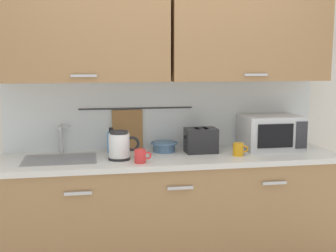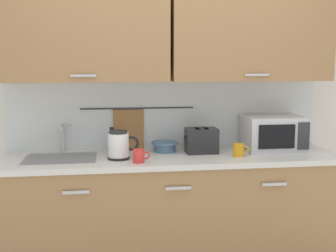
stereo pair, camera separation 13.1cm
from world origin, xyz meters
name	(u,v)px [view 1 (the left image)]	position (x,y,z in m)	size (l,w,h in m)	color
counter_unit	(170,212)	(-0.01, 0.30, 0.46)	(2.53, 0.64, 0.90)	#997047
back_wall_assembly	(166,71)	(0.00, 0.53, 1.52)	(3.70, 0.41, 2.50)	silver
sink_faucet	(61,135)	(-0.82, 0.53, 1.04)	(0.09, 0.17, 0.22)	#B2B5BA
microwave	(271,132)	(0.83, 0.41, 1.04)	(0.46, 0.35, 0.27)	silver
electric_kettle	(120,146)	(-0.39, 0.24, 1.00)	(0.23, 0.16, 0.21)	black
dish_soap_bottle	(111,142)	(-0.44, 0.48, 0.99)	(0.06, 0.06, 0.20)	#3F8CD8
mug_near_sink	(141,156)	(-0.26, 0.11, 0.95)	(0.12, 0.08, 0.09)	red
mixing_bowl	(164,146)	(-0.03, 0.45, 0.94)	(0.21, 0.21, 0.08)	#4C7093
toaster	(201,140)	(0.24, 0.37, 1.00)	(0.26, 0.17, 0.19)	#232326
mug_by_kettle	(239,149)	(0.49, 0.21, 0.95)	(0.12, 0.08, 0.09)	orange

